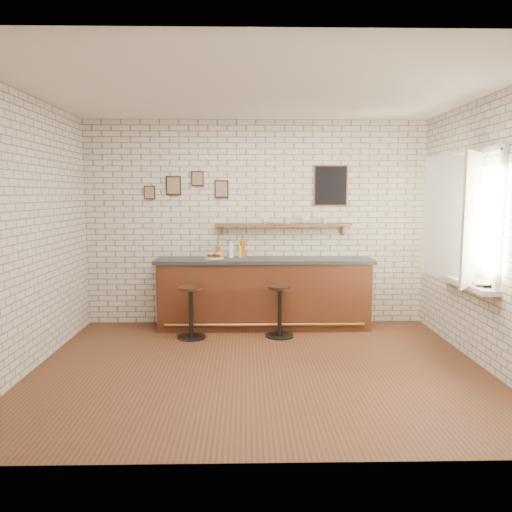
# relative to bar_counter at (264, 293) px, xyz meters

# --- Properties ---
(ground) EXTENTS (5.00, 5.00, 0.00)m
(ground) POSITION_rel_bar_counter_xyz_m (-0.11, -1.70, -0.51)
(ground) COLOR brown
(ground) RESTS_ON ground
(bar_counter) EXTENTS (3.10, 0.65, 1.01)m
(bar_counter) POSITION_rel_bar_counter_xyz_m (0.00, 0.00, 0.00)
(bar_counter) COLOR #502515
(bar_counter) RESTS_ON ground
(sandwich_plate) EXTENTS (0.28, 0.28, 0.01)m
(sandwich_plate) POSITION_rel_bar_counter_xyz_m (-0.72, 0.01, 0.51)
(sandwich_plate) COLOR white
(sandwich_plate) RESTS_ON bar_counter
(ciabatta_sandwich) EXTENTS (0.27, 0.20, 0.08)m
(ciabatta_sandwich) POSITION_rel_bar_counter_xyz_m (-0.70, 0.01, 0.55)
(ciabatta_sandwich) COLOR tan
(ciabatta_sandwich) RESTS_ON sandwich_plate
(potato_chips) EXTENTS (0.26, 0.19, 0.00)m
(potato_chips) POSITION_rel_bar_counter_xyz_m (-0.74, 0.01, 0.52)
(potato_chips) COLOR #E4A550
(potato_chips) RESTS_ON sandwich_plate
(bitters_bottle_brown) EXTENTS (0.07, 0.07, 0.23)m
(bitters_bottle_brown) POSITION_rel_bar_counter_xyz_m (-0.67, 0.13, 0.60)
(bitters_bottle_brown) COLOR brown
(bitters_bottle_brown) RESTS_ON bar_counter
(bitters_bottle_white) EXTENTS (0.07, 0.07, 0.26)m
(bitters_bottle_white) POSITION_rel_bar_counter_xyz_m (-0.48, 0.13, 0.61)
(bitters_bottle_white) COLOR white
(bitters_bottle_white) RESTS_ON bar_counter
(bitters_bottle_amber) EXTENTS (0.08, 0.08, 0.32)m
(bitters_bottle_amber) POSITION_rel_bar_counter_xyz_m (-0.31, 0.13, 0.63)
(bitters_bottle_amber) COLOR #9A4A18
(bitters_bottle_amber) RESTS_ON bar_counter
(condiment_bottle_yellow) EXTENTS (0.07, 0.07, 0.21)m
(condiment_bottle_yellow) POSITION_rel_bar_counter_xyz_m (-0.33, 0.13, 0.59)
(condiment_bottle_yellow) COLOR yellow
(condiment_bottle_yellow) RESTS_ON bar_counter
(bar_stool_left) EXTENTS (0.41, 0.41, 0.70)m
(bar_stool_left) POSITION_rel_bar_counter_xyz_m (-1.00, -0.53, -0.13)
(bar_stool_left) COLOR black
(bar_stool_left) RESTS_ON ground
(bar_stool_right) EXTENTS (0.39, 0.39, 0.70)m
(bar_stool_right) POSITION_rel_bar_counter_xyz_m (0.20, -0.48, -0.13)
(bar_stool_right) COLOR black
(bar_stool_right) RESTS_ON ground
(wall_shelf) EXTENTS (2.00, 0.18, 0.18)m
(wall_shelf) POSITION_rel_bar_counter_xyz_m (0.29, 0.20, 0.97)
(wall_shelf) COLOR brown
(wall_shelf) RESTS_ON ground
(shelf_cup_a) EXTENTS (0.16, 0.16, 0.09)m
(shelf_cup_a) POSITION_rel_bar_counter_xyz_m (0.03, 0.20, 1.04)
(shelf_cup_a) COLOR white
(shelf_cup_a) RESTS_ON wall_shelf
(shelf_cup_b) EXTENTS (0.14, 0.14, 0.09)m
(shelf_cup_b) POSITION_rel_bar_counter_xyz_m (0.35, 0.20, 1.04)
(shelf_cup_b) COLOR white
(shelf_cup_b) RESTS_ON wall_shelf
(shelf_cup_c) EXTENTS (0.19, 0.19, 0.11)m
(shelf_cup_c) POSITION_rel_bar_counter_xyz_m (0.60, 0.20, 1.05)
(shelf_cup_c) COLOR white
(shelf_cup_c) RESTS_ON wall_shelf
(shelf_cup_d) EXTENTS (0.11, 0.11, 0.08)m
(shelf_cup_d) POSITION_rel_bar_counter_xyz_m (0.89, 0.20, 1.03)
(shelf_cup_d) COLOR white
(shelf_cup_d) RESTS_ON wall_shelf
(back_wall_decor) EXTENTS (2.96, 0.02, 0.56)m
(back_wall_decor) POSITION_rel_bar_counter_xyz_m (0.11, 0.28, 1.54)
(back_wall_decor) COLOR black
(back_wall_decor) RESTS_ON ground
(window_sill) EXTENTS (0.20, 1.35, 0.06)m
(window_sill) POSITION_rel_bar_counter_xyz_m (2.29, -1.40, 0.39)
(window_sill) COLOR white
(window_sill) RESTS_ON ground
(casement_window) EXTENTS (0.40, 1.30, 1.56)m
(casement_window) POSITION_rel_bar_counter_xyz_m (2.24, -1.40, 1.14)
(casement_window) COLOR white
(casement_window) RESTS_ON ground
(book_lower) EXTENTS (0.25, 0.29, 0.02)m
(book_lower) POSITION_rel_bar_counter_xyz_m (2.27, -1.70, 0.43)
(book_lower) COLOR tan
(book_lower) RESTS_ON window_sill
(book_upper) EXTENTS (0.27, 0.27, 0.02)m
(book_upper) POSITION_rel_bar_counter_xyz_m (2.27, -1.74, 0.45)
(book_upper) COLOR tan
(book_upper) RESTS_ON book_lower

